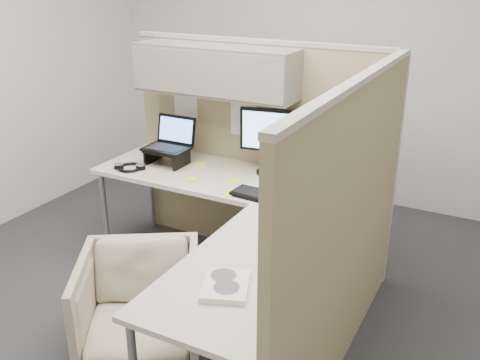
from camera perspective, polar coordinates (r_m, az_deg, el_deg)
The scene contains 20 objects.
ground at distance 3.61m, azimuth -3.35°, elevation -13.68°, with size 4.50×4.50×0.00m, color #2A2A2E.
partition_back at distance 3.90m, azimuth -0.17°, elevation 7.01°, with size 2.00×0.36×1.63m.
partition_right at distance 2.82m, azimuth 11.51°, elevation -5.54°, with size 0.07×2.03×1.63m.
desk at distance 3.30m, azimuth -0.62°, elevation -3.41°, with size 2.00×1.98×0.73m.
office_chair at distance 3.14m, azimuth -10.63°, elevation -12.63°, with size 0.66×0.62×0.68m, color #BEAF97.
monitor_left at distance 3.70m, azimuth 3.33°, elevation 4.68°, with size 0.44×0.20×0.47m.
monitor_right at distance 3.36m, azimuth 10.07°, elevation 2.53°, with size 0.37×0.29×0.47m.
laptop_station at distance 3.98m, azimuth -7.58°, elevation 3.57°, with size 0.32×0.28×0.34m.
keyboard at distance 3.36m, azimuth 3.16°, elevation -1.91°, with size 0.50×0.17×0.02m, color black.
mouse at distance 3.33m, azimuth 6.59°, elevation -2.21°, with size 0.08×0.05×0.03m, color black.
travel_mug at distance 3.59m, azimuth 6.67°, elevation 0.83°, with size 0.08×0.08×0.18m.
soda_can_green at distance 3.21m, azimuth 10.06°, elevation -2.52°, with size 0.07×0.07×0.12m, color silver.
soda_can_silver at distance 3.37m, azimuth 8.37°, elevation -1.19°, with size 0.07×0.07×0.12m, color #B21E1E.
sticky_note_c at distance 3.95m, azimuth -4.27°, elevation 1.63°, with size 0.08×0.08×0.01m, color #DBE53C.
sticky_note_b at distance 3.44m, azimuth -1.15°, elevation -1.46°, with size 0.08×0.08×0.01m, color #DBE53C.
sticky_note_d at distance 3.65m, azimuth -0.64°, elevation -0.09°, with size 0.08×0.08×0.01m, color #DBE53C.
sticky_note_a at distance 3.68m, azimuth -5.09°, elevation 0.06°, with size 0.08×0.08×0.01m, color #DBE53C.
headphones at distance 3.95m, azimuth -11.67°, elevation 1.36°, with size 0.24×0.24×0.03m.
paper_stack at distance 2.48m, azimuth -1.53°, elevation -11.21°, with size 0.29×0.32×0.03m.
desk_clock at distance 2.81m, azimuth 4.29°, elevation -6.26°, with size 0.09×0.10×0.09m.
Camera 1 is at (1.54, -2.50, 2.10)m, focal length 40.00 mm.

